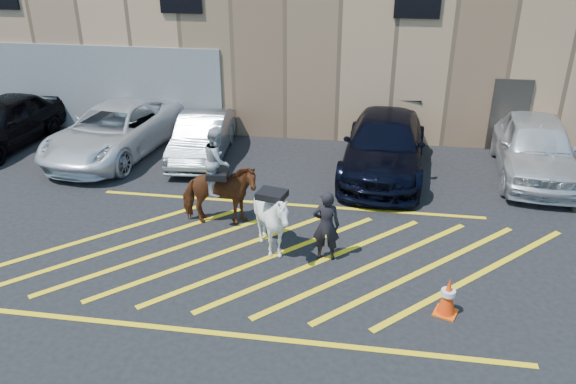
# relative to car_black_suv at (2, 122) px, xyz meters

# --- Properties ---
(ground) EXTENTS (90.00, 90.00, 0.00)m
(ground) POSITION_rel_car_black_suv_xyz_m (9.31, -4.90, -0.78)
(ground) COLOR black
(ground) RESTS_ON ground
(car_black_suv) EXTENTS (2.14, 4.69, 1.56)m
(car_black_suv) POSITION_rel_car_black_suv_xyz_m (0.00, 0.00, 0.00)
(car_black_suv) COLOR black
(car_black_suv) RESTS_ON ground
(car_white_pickup) EXTENTS (3.11, 5.58, 1.48)m
(car_white_pickup) POSITION_rel_car_black_suv_xyz_m (3.69, -0.07, -0.04)
(car_white_pickup) COLOR silver
(car_white_pickup) RESTS_ON ground
(car_silver_sedan) EXTENTS (1.67, 3.99, 1.28)m
(car_silver_sedan) POSITION_rel_car_black_suv_xyz_m (6.35, 0.04, -0.14)
(car_silver_sedan) COLOR #92989F
(car_silver_sedan) RESTS_ON ground
(car_blue_suv) EXTENTS (2.52, 5.45, 1.54)m
(car_blue_suv) POSITION_rel_car_black_suv_xyz_m (11.63, -0.18, -0.01)
(car_blue_suv) COLOR black
(car_blue_suv) RESTS_ON ground
(car_white_suv) EXTENTS (2.35, 4.96, 1.64)m
(car_white_suv) POSITION_rel_car_black_suv_xyz_m (15.68, 0.16, 0.04)
(car_white_suv) COLOR silver
(car_white_suv) RESTS_ON ground
(handler) EXTENTS (0.56, 0.38, 1.52)m
(handler) POSITION_rel_car_black_suv_xyz_m (10.47, -5.02, -0.02)
(handler) COLOR black
(handler) RESTS_ON ground
(warehouse) EXTENTS (32.42, 10.20, 7.30)m
(warehouse) POSITION_rel_car_black_suv_xyz_m (9.30, 7.09, 2.87)
(warehouse) COLOR tan
(warehouse) RESTS_ON ground
(hatching_zone) EXTENTS (12.60, 5.12, 0.01)m
(hatching_zone) POSITION_rel_car_black_suv_xyz_m (9.31, -5.20, -0.77)
(hatching_zone) COLOR yellow
(hatching_zone) RESTS_ON ground
(mounted_bay) EXTENTS (1.84, 0.99, 2.33)m
(mounted_bay) POSITION_rel_car_black_suv_xyz_m (7.94, -3.92, 0.16)
(mounted_bay) COLOR brown
(mounted_bay) RESTS_ON ground
(saddled_white) EXTENTS (1.49, 1.60, 1.51)m
(saddled_white) POSITION_rel_car_black_suv_xyz_m (9.35, -4.97, -0.02)
(saddled_white) COLOR white
(saddled_white) RESTS_ON ground
(traffic_cone) EXTENTS (0.49, 0.49, 0.73)m
(traffic_cone) POSITION_rel_car_black_suv_xyz_m (12.76, -6.55, -0.42)
(traffic_cone) COLOR #F7540A
(traffic_cone) RESTS_ON ground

